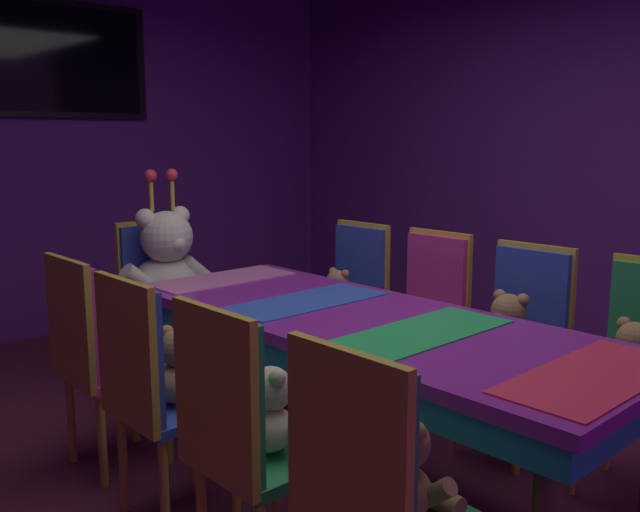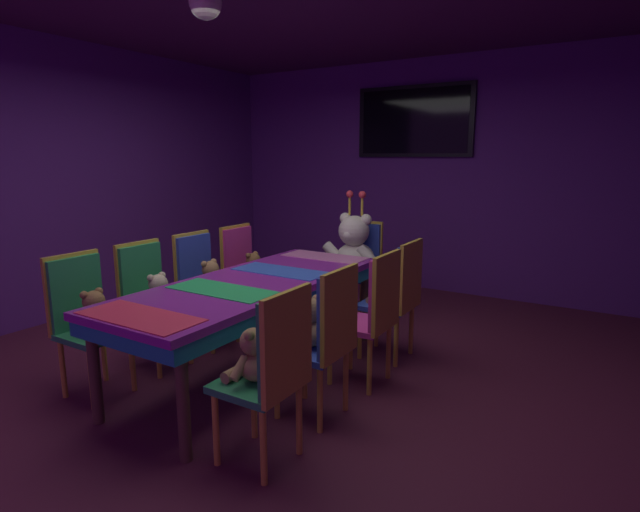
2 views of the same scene
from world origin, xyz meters
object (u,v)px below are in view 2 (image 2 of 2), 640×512
object	(u,v)px
wall_tv	(414,121)
chair_left_3	(242,266)
chair_right_1	(329,329)
teddy_left_3	(254,269)
chair_right_0	(275,362)
teddy_left_1	(159,295)
king_teddy_bear	(353,249)
teddy_left_2	(211,280)
teddy_right_0	(253,358)
throne_chair	(361,259)
teddy_left_0	(95,314)
teddy_right_1	(308,325)
chair_left_1	(147,291)
chair_right_3	(401,289)
chair_right_2	(376,306)
pendant_light	(205,2)
chair_left_2	(199,277)
chair_left_0	(82,309)
teddy_right_3	(385,289)
banquet_table	(254,291)

from	to	relation	value
wall_tv	chair_left_3	bearing A→B (deg)	-110.17
chair_left_3	chair_right_1	bearing A→B (deg)	-34.69
teddy_left_3	chair_right_0	xyz separation A→B (m)	(1.53, -1.71, 0.02)
teddy_left_1	king_teddy_bear	size ratio (longest dim) A/B	0.37
teddy_left_2	teddy_right_0	size ratio (longest dim) A/B	1.00
teddy_left_1	throne_chair	distance (m)	2.14
teddy_left_0	teddy_left_3	world-z (taller)	teddy_left_0
teddy_left_3	teddy_right_1	bearing A→B (deg)	-40.03
chair_left_1	chair_right_3	distance (m)	2.02
teddy_right_1	chair_right_2	bearing A→B (deg)	-107.10
chair_left_1	chair_left_3	bearing A→B (deg)	88.80
chair_left_1	pendant_light	size ratio (longest dim) A/B	4.92
chair_right_1	pendant_light	world-z (taller)	pendant_light
wall_tv	teddy_left_0	bearing A→B (deg)	-100.05
teddy_right_1	king_teddy_bear	distance (m)	1.99
chair_left_2	teddy_left_0	bearing A→B (deg)	-82.29
teddy_left_1	chair_left_2	world-z (taller)	chair_left_2
teddy_right_0	chair_right_3	bearing A→B (deg)	-94.28
chair_left_0	chair_left_2	size ratio (longest dim) A/B	1.00
chair_left_0	chair_right_2	xyz separation A→B (m)	(1.70, 1.14, 0.00)
teddy_left_3	teddy_right_0	bearing A→B (deg)	-51.14
chair_right_0	teddy_right_1	xyz separation A→B (m)	(-0.17, 0.57, 0.00)
pendant_light	teddy_right_3	bearing A→B (deg)	61.75
banquet_table	chair_right_3	xyz separation A→B (m)	(0.82, 0.85, -0.06)
banquet_table	chair_right_1	world-z (taller)	chair_right_1
chair_left_1	chair_right_1	bearing A→B (deg)	-0.58
teddy_left_1	king_teddy_bear	bearing A→B (deg)	69.11
chair_left_1	teddy_left_3	world-z (taller)	chair_left_1
chair_left_3	throne_chair	size ratio (longest dim) A/B	1.00
teddy_left_0	chair_left_0	bearing A→B (deg)	180.00
teddy_left_3	teddy_left_1	bearing A→B (deg)	-91.15
chair_left_1	teddy_right_0	bearing A→B (deg)	-20.79
teddy_left_2	wall_tv	bearing A→B (deg)	75.89
chair_right_0	throne_chair	bearing A→B (deg)	-72.16
chair_left_0	teddy_right_1	world-z (taller)	chair_left_0
teddy_left_3	pendant_light	bearing A→B (deg)	-60.80
teddy_right_0	chair_left_3	bearing A→B (deg)	-48.35
teddy_left_2	teddy_left_1	bearing A→B (deg)	-90.15
teddy_right_3	teddy_left_2	bearing A→B (deg)	21.72
teddy_right_1	chair_right_2	size ratio (longest dim) A/B	0.35
chair_left_1	chair_left_2	distance (m)	0.57
banquet_table	throne_chair	bearing A→B (deg)	90.00
chair_right_1	chair_right_2	distance (m)	0.60
chair_left_0	throne_chair	bearing A→B (deg)	71.89
teddy_left_0	chair_right_3	xyz separation A→B (m)	(1.52, 1.68, 0.01)
teddy_left_1	teddy_right_1	bearing A→B (deg)	-0.70
teddy_right_3	wall_tv	distance (m)	2.78
teddy_left_0	chair_left_3	bearing A→B (deg)	94.43
banquet_table	chair_left_3	distance (m)	1.19
chair_left_2	chair_right_1	distance (m)	1.77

